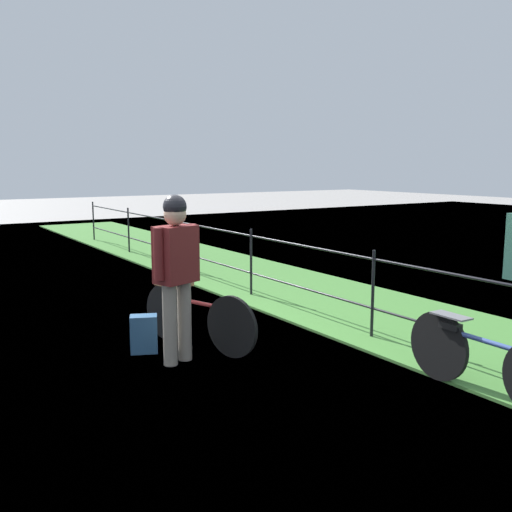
{
  "coord_description": "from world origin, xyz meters",
  "views": [
    {
      "loc": [
        5.91,
        -2.3,
        1.96
      ],
      "look_at": [
        0.26,
        1.34,
        0.9
      ],
      "focal_mm": 40.39,
      "sensor_mm": 36.0,
      "label": 1
    }
  ],
  "objects_px": {
    "cyclist_person": "(176,264)",
    "mooring_bollard": "(160,266)",
    "wooden_crate": "(174,273)",
    "bicycle_parked": "(483,359)",
    "backpack_on_paving": "(144,334)",
    "terrier_dog": "(175,253)",
    "bicycle_main": "(197,317)"
  },
  "relations": [
    {
      "from": "wooden_crate",
      "to": "bicycle_main",
      "type": "bearing_deg",
      "value": 18.76
    },
    {
      "from": "backpack_on_paving",
      "to": "mooring_bollard",
      "type": "distance_m",
      "value": 4.3
    },
    {
      "from": "backpack_on_paving",
      "to": "terrier_dog",
      "type": "bearing_deg",
      "value": 39.68
    },
    {
      "from": "bicycle_main",
      "to": "cyclist_person",
      "type": "distance_m",
      "value": 0.82
    },
    {
      "from": "wooden_crate",
      "to": "mooring_bollard",
      "type": "xyz_separation_m",
      "value": [
        -3.72,
        1.43,
        -0.62
      ]
    },
    {
      "from": "bicycle_main",
      "to": "backpack_on_paving",
      "type": "bearing_deg",
      "value": -107.58
    },
    {
      "from": "cyclist_person",
      "to": "mooring_bollard",
      "type": "bearing_deg",
      "value": 158.7
    },
    {
      "from": "bicycle_main",
      "to": "wooden_crate",
      "type": "distance_m",
      "value": 0.56
    },
    {
      "from": "cyclist_person",
      "to": "bicycle_main",
      "type": "bearing_deg",
      "value": 129.17
    },
    {
      "from": "bicycle_main",
      "to": "bicycle_parked",
      "type": "relative_size",
      "value": 0.94
    },
    {
      "from": "terrier_dog",
      "to": "bicycle_parked",
      "type": "xyz_separation_m",
      "value": [
        2.82,
        1.53,
        -0.67
      ]
    },
    {
      "from": "cyclist_person",
      "to": "wooden_crate",
      "type": "bearing_deg",
      "value": 157.35
    },
    {
      "from": "wooden_crate",
      "to": "mooring_bollard",
      "type": "relative_size",
      "value": 1.04
    },
    {
      "from": "bicycle_main",
      "to": "bicycle_parked",
      "type": "xyz_separation_m",
      "value": [
        2.52,
        1.43,
        -0.0
      ]
    },
    {
      "from": "backpack_on_paving",
      "to": "bicycle_parked",
      "type": "height_order",
      "value": "bicycle_parked"
    },
    {
      "from": "mooring_bollard",
      "to": "bicycle_main",
      "type": "bearing_deg",
      "value": -18.11
    },
    {
      "from": "terrier_dog",
      "to": "backpack_on_paving",
      "type": "distance_m",
      "value": 0.93
    },
    {
      "from": "cyclist_person",
      "to": "mooring_bollard",
      "type": "distance_m",
      "value": 4.74
    },
    {
      "from": "terrier_dog",
      "to": "cyclist_person",
      "type": "relative_size",
      "value": 0.19
    },
    {
      "from": "mooring_bollard",
      "to": "backpack_on_paving",
      "type": "bearing_deg",
      "value": -25.69
    },
    {
      "from": "wooden_crate",
      "to": "cyclist_person",
      "type": "height_order",
      "value": "cyclist_person"
    },
    {
      "from": "wooden_crate",
      "to": "bicycle_parked",
      "type": "height_order",
      "value": "wooden_crate"
    },
    {
      "from": "wooden_crate",
      "to": "backpack_on_paving",
      "type": "xyz_separation_m",
      "value": [
        0.15,
        -0.43,
        -0.59
      ]
    },
    {
      "from": "bicycle_parked",
      "to": "backpack_on_paving",
      "type": "bearing_deg",
      "value": -143.87
    },
    {
      "from": "cyclist_person",
      "to": "backpack_on_paving",
      "type": "height_order",
      "value": "cyclist_person"
    },
    {
      "from": "wooden_crate",
      "to": "terrier_dog",
      "type": "xyz_separation_m",
      "value": [
        0.02,
        0.01,
        0.22
      ]
    },
    {
      "from": "mooring_bollard",
      "to": "bicycle_parked",
      "type": "relative_size",
      "value": 0.21
    },
    {
      "from": "bicycle_main",
      "to": "mooring_bollard",
      "type": "xyz_separation_m",
      "value": [
        -4.05,
        1.32,
        -0.17
      ]
    },
    {
      "from": "bicycle_main",
      "to": "backpack_on_paving",
      "type": "distance_m",
      "value": 0.59
    },
    {
      "from": "terrier_dog",
      "to": "backpack_on_paving",
      "type": "relative_size",
      "value": 0.81
    },
    {
      "from": "wooden_crate",
      "to": "cyclist_person",
      "type": "distance_m",
      "value": 0.71
    },
    {
      "from": "wooden_crate",
      "to": "backpack_on_paving",
      "type": "distance_m",
      "value": 0.75
    }
  ]
}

